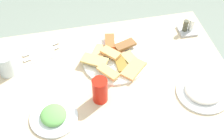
{
  "coord_description": "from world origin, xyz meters",
  "views": [
    {
      "loc": [
        0.19,
        0.9,
        1.84
      ],
      "look_at": [
        -0.02,
        -0.05,
        0.77
      ],
      "focal_mm": 50.37,
      "sensor_mm": 36.0,
      "label": 1
    }
  ],
  "objects_px": {
    "dining_table": "(110,94)",
    "spoon": "(42,54)",
    "soda_can": "(100,90)",
    "paper_napkin": "(42,52)",
    "salad_plate_rice": "(204,91)",
    "pide_platter": "(115,59)",
    "fork": "(41,49)",
    "condiment_caddy": "(188,28)",
    "salad_plate_greens": "(54,116)",
    "drinking_glass": "(6,65)"
  },
  "relations": [
    {
      "from": "soda_can",
      "to": "fork",
      "type": "distance_m",
      "value": 0.44
    },
    {
      "from": "dining_table",
      "to": "salad_plate_greens",
      "type": "height_order",
      "value": "salad_plate_greens"
    },
    {
      "from": "dining_table",
      "to": "fork",
      "type": "xyz_separation_m",
      "value": [
        0.29,
        -0.29,
        0.09
      ]
    },
    {
      "from": "soda_can",
      "to": "spoon",
      "type": "xyz_separation_m",
      "value": [
        0.23,
        -0.33,
        -0.06
      ]
    },
    {
      "from": "salad_plate_rice",
      "to": "soda_can",
      "type": "relative_size",
      "value": 1.94
    },
    {
      "from": "dining_table",
      "to": "salad_plate_rice",
      "type": "bearing_deg",
      "value": 160.19
    },
    {
      "from": "spoon",
      "to": "condiment_caddy",
      "type": "height_order",
      "value": "condiment_caddy"
    },
    {
      "from": "paper_napkin",
      "to": "fork",
      "type": "relative_size",
      "value": 0.65
    },
    {
      "from": "drinking_glass",
      "to": "paper_napkin",
      "type": "distance_m",
      "value": 0.2
    },
    {
      "from": "pide_platter",
      "to": "salad_plate_greens",
      "type": "bearing_deg",
      "value": 39.66
    },
    {
      "from": "salad_plate_rice",
      "to": "soda_can",
      "type": "bearing_deg",
      "value": -8.02
    },
    {
      "from": "soda_can",
      "to": "drinking_glass",
      "type": "xyz_separation_m",
      "value": [
        0.39,
        -0.24,
        -0.01
      ]
    },
    {
      "from": "salad_plate_greens",
      "to": "dining_table",
      "type": "bearing_deg",
      "value": -153.71
    },
    {
      "from": "fork",
      "to": "condiment_caddy",
      "type": "relative_size",
      "value": 2.04
    },
    {
      "from": "dining_table",
      "to": "paper_napkin",
      "type": "xyz_separation_m",
      "value": [
        0.29,
        -0.27,
        0.08
      ]
    },
    {
      "from": "soda_can",
      "to": "fork",
      "type": "bearing_deg",
      "value": -57.74
    },
    {
      "from": "drinking_glass",
      "to": "fork",
      "type": "xyz_separation_m",
      "value": [
        -0.16,
        -0.12,
        -0.05
      ]
    },
    {
      "from": "soda_can",
      "to": "spoon",
      "type": "relative_size",
      "value": 0.65
    },
    {
      "from": "salad_plate_greens",
      "to": "salad_plate_rice",
      "type": "bearing_deg",
      "value": 179.29
    },
    {
      "from": "soda_can",
      "to": "spoon",
      "type": "distance_m",
      "value": 0.41
    },
    {
      "from": "dining_table",
      "to": "salad_plate_rice",
      "type": "xyz_separation_m",
      "value": [
        -0.39,
        0.14,
        0.1
      ]
    },
    {
      "from": "salad_plate_greens",
      "to": "fork",
      "type": "height_order",
      "value": "salad_plate_greens"
    },
    {
      "from": "salad_plate_greens",
      "to": "spoon",
      "type": "xyz_separation_m",
      "value": [
        0.03,
        -0.39,
        -0.01
      ]
    },
    {
      "from": "paper_napkin",
      "to": "drinking_glass",
      "type": "bearing_deg",
      "value": 33.23
    },
    {
      "from": "dining_table",
      "to": "paper_napkin",
      "type": "distance_m",
      "value": 0.41
    },
    {
      "from": "soda_can",
      "to": "drinking_glass",
      "type": "relative_size",
      "value": 1.15
    },
    {
      "from": "pide_platter",
      "to": "spoon",
      "type": "bearing_deg",
      "value": -19.64
    },
    {
      "from": "soda_can",
      "to": "condiment_caddy",
      "type": "relative_size",
      "value": 1.31
    },
    {
      "from": "paper_napkin",
      "to": "fork",
      "type": "bearing_deg",
      "value": -90.0
    },
    {
      "from": "spoon",
      "to": "soda_can",
      "type": "bearing_deg",
      "value": 104.48
    },
    {
      "from": "salad_plate_rice",
      "to": "fork",
      "type": "height_order",
      "value": "salad_plate_rice"
    },
    {
      "from": "salad_plate_greens",
      "to": "fork",
      "type": "xyz_separation_m",
      "value": [
        0.03,
        -0.42,
        -0.01
      ]
    },
    {
      "from": "drinking_glass",
      "to": "soda_can",
      "type": "bearing_deg",
      "value": 148.0
    },
    {
      "from": "salad_plate_greens",
      "to": "fork",
      "type": "relative_size",
      "value": 1.05
    },
    {
      "from": "salad_plate_rice",
      "to": "fork",
      "type": "relative_size",
      "value": 1.25
    },
    {
      "from": "dining_table",
      "to": "salad_plate_greens",
      "type": "relative_size",
      "value": 5.74
    },
    {
      "from": "salad_plate_rice",
      "to": "drinking_glass",
      "type": "bearing_deg",
      "value": -20.09
    },
    {
      "from": "salad_plate_rice",
      "to": "fork",
      "type": "distance_m",
      "value": 0.81
    },
    {
      "from": "dining_table",
      "to": "spoon",
      "type": "xyz_separation_m",
      "value": [
        0.29,
        -0.25,
        0.09
      ]
    },
    {
      "from": "pide_platter",
      "to": "soda_can",
      "type": "xyz_separation_m",
      "value": [
        0.11,
        0.21,
        0.05
      ]
    },
    {
      "from": "paper_napkin",
      "to": "salad_plate_rice",
      "type": "bearing_deg",
      "value": 148.85
    },
    {
      "from": "dining_table",
      "to": "condiment_caddy",
      "type": "height_order",
      "value": "condiment_caddy"
    },
    {
      "from": "salad_plate_rice",
      "to": "soda_can",
      "type": "distance_m",
      "value": 0.46
    },
    {
      "from": "spoon",
      "to": "paper_napkin",
      "type": "bearing_deg",
      "value": -110.5
    },
    {
      "from": "pide_platter",
      "to": "paper_napkin",
      "type": "distance_m",
      "value": 0.37
    },
    {
      "from": "soda_can",
      "to": "paper_napkin",
      "type": "xyz_separation_m",
      "value": [
        0.23,
        -0.35,
        -0.06
      ]
    },
    {
      "from": "pide_platter",
      "to": "salad_plate_greens",
      "type": "relative_size",
      "value": 1.61
    },
    {
      "from": "salad_plate_greens",
      "to": "soda_can",
      "type": "xyz_separation_m",
      "value": [
        -0.21,
        -0.06,
        0.05
      ]
    },
    {
      "from": "salad_plate_rice",
      "to": "fork",
      "type": "bearing_deg",
      "value": -32.25
    },
    {
      "from": "pide_platter",
      "to": "drinking_glass",
      "type": "xyz_separation_m",
      "value": [
        0.5,
        -0.04,
        0.04
      ]
    }
  ]
}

